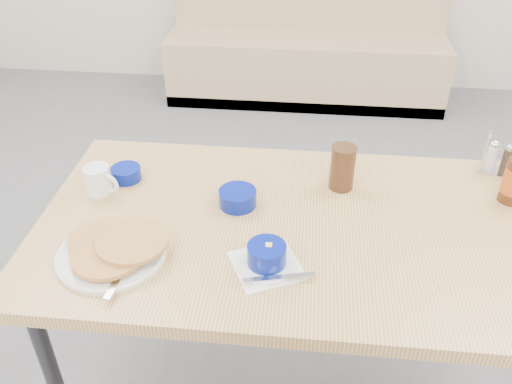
# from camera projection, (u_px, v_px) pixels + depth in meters

# --- Properties ---
(booth_bench) EXTENTS (1.90, 0.56, 1.22)m
(booth_bench) POSITION_uv_depth(u_px,v_px,m) (307.00, 47.00, 3.80)
(booth_bench) COLOR tan
(booth_bench) RESTS_ON ground
(dining_table) EXTENTS (1.40, 0.80, 0.76)m
(dining_table) POSITION_uv_depth(u_px,v_px,m) (288.00, 240.00, 1.54)
(dining_table) COLOR tan
(dining_table) RESTS_ON ground
(pancake_plate) EXTENTS (0.29, 0.30, 0.05)m
(pancake_plate) POSITION_uv_depth(u_px,v_px,m) (113.00, 250.00, 1.38)
(pancake_plate) COLOR white
(pancake_plate) RESTS_ON dining_table
(coffee_mug) EXTENTS (0.11, 0.08, 0.09)m
(coffee_mug) POSITION_uv_depth(u_px,v_px,m) (99.00, 180.00, 1.60)
(coffee_mug) COLOR white
(coffee_mug) RESTS_ON dining_table
(grits_setting) EXTENTS (0.23, 0.21, 0.07)m
(grits_setting) POSITION_uv_depth(u_px,v_px,m) (267.00, 258.00, 1.34)
(grits_setting) COLOR white
(grits_setting) RESTS_ON dining_table
(creamer_bowl) EXTENTS (0.09, 0.09, 0.04)m
(creamer_bowl) POSITION_uv_depth(u_px,v_px,m) (126.00, 174.00, 1.67)
(creamer_bowl) COLOR navy
(creamer_bowl) RESTS_ON dining_table
(butter_bowl) EXTENTS (0.11, 0.11, 0.05)m
(butter_bowl) POSITION_uv_depth(u_px,v_px,m) (238.00, 198.00, 1.56)
(butter_bowl) COLOR navy
(butter_bowl) RESTS_ON dining_table
(amber_tumbler) EXTENTS (0.09, 0.09, 0.14)m
(amber_tumbler) POSITION_uv_depth(u_px,v_px,m) (343.00, 167.00, 1.61)
(amber_tumbler) COLOR #3D2513
(amber_tumbler) RESTS_ON dining_table
(condiment_caddy) EXTENTS (0.12, 0.09, 0.13)m
(condiment_caddy) POSITION_uv_depth(u_px,v_px,m) (499.00, 160.00, 1.69)
(condiment_caddy) COLOR silver
(condiment_caddy) RESTS_ON dining_table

